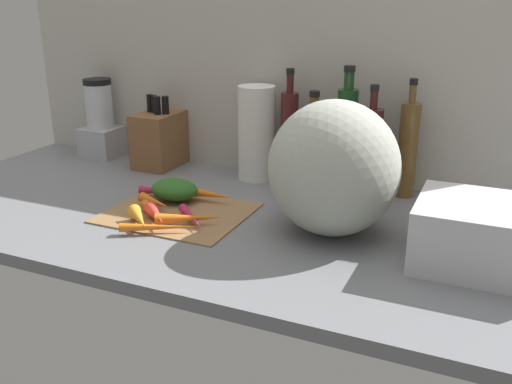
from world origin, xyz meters
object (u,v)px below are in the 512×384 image
at_px(carrot_1, 155,202).
at_px(winter_squash, 333,168).
at_px(carrot_3, 205,194).
at_px(dish_rack, 485,235).
at_px(bottle_0, 289,136).
at_px(knife_block, 160,139).
at_px(paper_towel_roll, 257,133).
at_px(carrot_7, 189,218).
at_px(carrot_8, 139,218).
at_px(bottle_3, 370,152).
at_px(bottle_4, 408,149).
at_px(blender_appliance, 101,123).
at_px(carrot_6, 151,211).
at_px(carrot_2, 159,227).
at_px(carrot_0, 191,217).
at_px(carrot_5, 184,192).
at_px(carrot_9, 159,191).
at_px(bottle_1, 313,150).
at_px(cutting_board, 178,212).
at_px(carrot_4, 156,215).
at_px(bottle_2, 346,138).

xyz_separation_m(carrot_1, winter_squash, (0.45, 0.05, 0.13)).
distance_m(carrot_3, dish_rack, 0.70).
bearing_deg(bottle_0, knife_block, -177.97).
relative_size(paper_towel_roll, dish_rack, 1.02).
bearing_deg(carrot_7, carrot_8, -152.78).
bearing_deg(bottle_3, carrot_1, -145.28).
bearing_deg(bottle_4, blender_appliance, -179.48).
height_order(carrot_1, carrot_6, carrot_1).
xyz_separation_m(carrot_8, blender_appliance, (-0.48, 0.47, 0.09)).
height_order(carrot_7, bottle_4, bottle_4).
distance_m(carrot_6, bottle_4, 0.69).
bearing_deg(carrot_2, winter_squash, 26.12).
height_order(blender_appliance, dish_rack, blender_appliance).
distance_m(bottle_4, dish_rack, 0.43).
bearing_deg(carrot_3, carrot_0, -72.96).
relative_size(carrot_5, blender_appliance, 0.41).
relative_size(carrot_3, carrot_6, 1.63).
xyz_separation_m(carrot_9, winter_squash, (0.49, -0.03, 0.13)).
height_order(carrot_1, carrot_8, carrot_8).
distance_m(carrot_2, bottle_3, 0.60).
bearing_deg(carrot_5, carrot_0, -53.66).
height_order(winter_squash, bottle_1, winter_squash).
relative_size(carrot_8, bottle_4, 0.34).
bearing_deg(carrot_7, bottle_1, 66.71).
bearing_deg(carrot_5, carrot_8, -90.18).
xyz_separation_m(carrot_0, bottle_1, (0.17, 0.38, 0.09)).
xyz_separation_m(cutting_board, carrot_9, (-0.11, 0.08, 0.02)).
distance_m(carrot_0, carrot_1, 0.14).
distance_m(carrot_1, blender_appliance, 0.58).
xyz_separation_m(paper_towel_roll, bottle_4, (0.43, 0.02, -0.01)).
relative_size(carrot_7, carrot_9, 1.50).
height_order(cutting_board, carrot_2, carrot_2).
bearing_deg(dish_rack, carrot_4, -172.67).
bearing_deg(cutting_board, carrot_3, 75.93).
xyz_separation_m(bottle_0, dish_rack, (0.55, -0.35, -0.07)).
bearing_deg(carrot_8, bottle_0, 67.47).
relative_size(bottle_2, dish_rack, 1.28).
bearing_deg(carrot_9, carrot_8, -69.46).
xyz_separation_m(paper_towel_roll, dish_rack, (0.65, -0.34, -0.07)).
bearing_deg(carrot_2, carrot_5, 105.76).
distance_m(carrot_0, carrot_6, 0.11).
bearing_deg(dish_rack, carrot_9, 175.11).
distance_m(carrot_5, carrot_9, 0.07).
bearing_deg(bottle_3, carrot_9, -154.24).
bearing_deg(carrot_9, bottle_2, 30.69).
height_order(carrot_2, carrot_9, carrot_9).
relative_size(carrot_7, winter_squash, 0.52).
xyz_separation_m(cutting_board, winter_squash, (0.39, 0.05, 0.15)).
bearing_deg(bottle_3, knife_block, 178.76).
xyz_separation_m(cutting_board, carrot_2, (0.03, -0.13, 0.01)).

